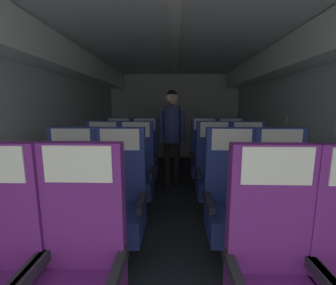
% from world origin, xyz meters
% --- Properties ---
extents(ground, '(3.67, 6.59, 0.02)m').
position_xyz_m(ground, '(0.00, 3.10, -0.01)').
color(ground, '#23282D').
extents(fuselage_shell, '(3.55, 6.24, 2.29)m').
position_xyz_m(fuselage_shell, '(0.00, 3.36, 1.65)').
color(fuselage_shell, silver).
rests_on(fuselage_shell, ground).
extents(seat_a_left_aisle, '(0.49, 0.48, 1.19)m').
position_xyz_m(seat_a_left_aisle, '(-0.51, 1.27, 0.50)').
color(seat_a_left_aisle, '#38383D').
rests_on(seat_a_left_aisle, ground).
extents(seat_a_right_window, '(0.49, 0.48, 1.19)m').
position_xyz_m(seat_a_right_window, '(0.52, 1.27, 0.50)').
color(seat_a_right_window, '#38383D').
rests_on(seat_a_right_window, ground).
extents(seat_b_left_window, '(0.49, 0.48, 1.19)m').
position_xyz_m(seat_b_left_window, '(-0.97, 2.16, 0.50)').
color(seat_b_left_window, '#38383D').
rests_on(seat_b_left_window, ground).
extents(seat_b_left_aisle, '(0.49, 0.48, 1.19)m').
position_xyz_m(seat_b_left_aisle, '(-0.51, 2.16, 0.50)').
color(seat_b_left_aisle, '#38383D').
rests_on(seat_b_left_aisle, ground).
extents(seat_b_right_aisle, '(0.49, 0.48, 1.19)m').
position_xyz_m(seat_b_right_aisle, '(0.97, 2.15, 0.50)').
color(seat_b_right_aisle, '#38383D').
rests_on(seat_b_right_aisle, ground).
extents(seat_b_right_window, '(0.49, 0.48, 1.19)m').
position_xyz_m(seat_b_right_window, '(0.53, 2.18, 0.50)').
color(seat_b_right_window, '#38383D').
rests_on(seat_b_right_window, ground).
extents(seat_c_left_window, '(0.49, 0.48, 1.19)m').
position_xyz_m(seat_c_left_window, '(-0.97, 3.08, 0.50)').
color(seat_c_left_window, '#38383D').
rests_on(seat_c_left_window, ground).
extents(seat_c_left_aisle, '(0.49, 0.48, 1.19)m').
position_xyz_m(seat_c_left_aisle, '(-0.51, 3.06, 0.50)').
color(seat_c_left_aisle, '#38383D').
rests_on(seat_c_left_aisle, ground).
extents(seat_c_right_aisle, '(0.49, 0.48, 1.19)m').
position_xyz_m(seat_c_right_aisle, '(0.96, 3.06, 0.50)').
color(seat_c_right_aisle, '#38383D').
rests_on(seat_c_right_aisle, ground).
extents(seat_c_right_window, '(0.49, 0.48, 1.19)m').
position_xyz_m(seat_c_right_window, '(0.53, 3.07, 0.50)').
color(seat_c_right_window, '#38383D').
rests_on(seat_c_right_window, ground).
extents(seat_d_left_window, '(0.49, 0.48, 1.19)m').
position_xyz_m(seat_d_left_window, '(-0.98, 3.97, 0.50)').
color(seat_d_left_window, '#38383D').
rests_on(seat_d_left_window, ground).
extents(seat_d_left_aisle, '(0.49, 0.48, 1.19)m').
position_xyz_m(seat_d_left_aisle, '(-0.52, 3.96, 0.50)').
color(seat_d_left_aisle, '#38383D').
rests_on(seat_d_left_aisle, ground).
extents(seat_d_right_aisle, '(0.49, 0.48, 1.19)m').
position_xyz_m(seat_d_right_aisle, '(0.97, 3.96, 0.50)').
color(seat_d_right_aisle, '#38383D').
rests_on(seat_d_right_aisle, ground).
extents(seat_d_right_window, '(0.49, 0.48, 1.19)m').
position_xyz_m(seat_d_right_window, '(0.52, 3.97, 0.50)').
color(seat_d_right_window, '#38383D').
rests_on(seat_d_right_window, ground).
extents(flight_attendant, '(0.43, 0.28, 1.66)m').
position_xyz_m(flight_attendant, '(-0.04, 3.92, 1.03)').
color(flight_attendant, black).
rests_on(flight_attendant, ground).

